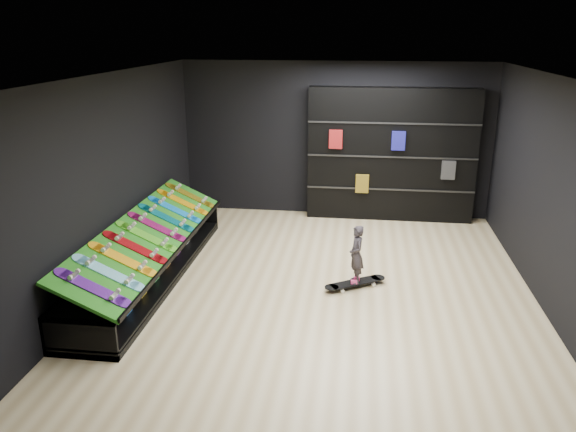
# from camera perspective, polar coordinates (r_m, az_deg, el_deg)

# --- Properties ---
(floor) EXTENTS (6.00, 7.00, 0.01)m
(floor) POSITION_cam_1_polar(r_m,az_deg,el_deg) (8.24, 3.29, -7.20)
(floor) COLOR beige
(floor) RESTS_ON ground
(ceiling) EXTENTS (6.00, 7.00, 0.01)m
(ceiling) POSITION_cam_1_polar(r_m,az_deg,el_deg) (7.45, 3.73, 14.09)
(ceiling) COLOR white
(ceiling) RESTS_ON ground
(wall_back) EXTENTS (6.00, 0.02, 3.00)m
(wall_back) POSITION_cam_1_polar(r_m,az_deg,el_deg) (11.12, 4.82, 7.71)
(wall_back) COLOR black
(wall_back) RESTS_ON ground
(wall_front) EXTENTS (6.00, 0.02, 3.00)m
(wall_front) POSITION_cam_1_polar(r_m,az_deg,el_deg) (4.45, 0.17, -9.18)
(wall_front) COLOR black
(wall_front) RESTS_ON ground
(wall_left) EXTENTS (0.02, 7.00, 3.00)m
(wall_left) POSITION_cam_1_polar(r_m,az_deg,el_deg) (8.45, -17.27, 3.49)
(wall_left) COLOR black
(wall_left) RESTS_ON ground
(wall_right) EXTENTS (0.02, 7.00, 3.00)m
(wall_right) POSITION_cam_1_polar(r_m,az_deg,el_deg) (8.09, 25.22, 1.89)
(wall_right) COLOR black
(wall_right) RESTS_ON ground
(display_rack) EXTENTS (0.90, 4.50, 0.50)m
(display_rack) POSITION_cam_1_polar(r_m,az_deg,el_deg) (8.67, -13.77, -4.56)
(display_rack) COLOR black
(display_rack) RESTS_ON ground
(turf_ramp) EXTENTS (0.92, 4.50, 0.46)m
(turf_ramp) POSITION_cam_1_polar(r_m,az_deg,el_deg) (8.49, -13.69, -1.71)
(turf_ramp) COLOR #196810
(turf_ramp) RESTS_ON display_rack
(back_shelving) EXTENTS (3.18, 0.37, 2.54)m
(back_shelving) POSITION_cam_1_polar(r_m,az_deg,el_deg) (10.99, 10.43, 6.12)
(back_shelving) COLOR black
(back_shelving) RESTS_ON ground
(floor_skateboard) EXTENTS (0.95, 0.71, 0.09)m
(floor_skateboard) POSITION_cam_1_polar(r_m,az_deg,el_deg) (8.25, 6.84, -6.94)
(floor_skateboard) COLOR black
(floor_skateboard) RESTS_ON ground
(child) EXTENTS (0.18, 0.22, 0.51)m
(child) POSITION_cam_1_polar(r_m,az_deg,el_deg) (8.12, 6.92, -5.00)
(child) COLOR black
(child) RESTS_ON floor_skateboard
(display_board_0) EXTENTS (0.93, 0.22, 0.50)m
(display_board_0) POSITION_cam_1_polar(r_m,az_deg,el_deg) (6.88, -19.19, -6.90)
(display_board_0) COLOR purple
(display_board_0) RESTS_ON turf_ramp
(display_board_1) EXTENTS (0.93, 0.22, 0.50)m
(display_board_1) POSITION_cam_1_polar(r_m,az_deg,el_deg) (7.22, -17.74, -5.51)
(display_board_1) COLOR #0CB2E5
(display_board_1) RESTS_ON turf_ramp
(display_board_2) EXTENTS (0.93, 0.22, 0.50)m
(display_board_2) POSITION_cam_1_polar(r_m,az_deg,el_deg) (7.57, -16.42, -4.25)
(display_board_2) COLOR orange
(display_board_2) RESTS_ON turf_ramp
(display_board_3) EXTENTS (0.93, 0.22, 0.50)m
(display_board_3) POSITION_cam_1_polar(r_m,az_deg,el_deg) (7.93, -15.23, -3.09)
(display_board_3) COLOR red
(display_board_3) RESTS_ON turf_ramp
(display_board_4) EXTENTS (0.93, 0.22, 0.50)m
(display_board_4) POSITION_cam_1_polar(r_m,az_deg,el_deg) (8.29, -14.14, -2.04)
(display_board_4) COLOR green
(display_board_4) RESTS_ON turf_ramp
(display_board_5) EXTENTS (0.93, 0.22, 0.50)m
(display_board_5) POSITION_cam_1_polar(r_m,az_deg,el_deg) (8.66, -13.14, -1.07)
(display_board_5) COLOR #E5198C
(display_board_5) RESTS_ON turf_ramp
(display_board_6) EXTENTS (0.93, 0.22, 0.50)m
(display_board_6) POSITION_cam_1_polar(r_m,az_deg,el_deg) (9.04, -12.23, -0.19)
(display_board_6) COLOR #0C8C99
(display_board_6) RESTS_ON turf_ramp
(display_board_7) EXTENTS (0.93, 0.22, 0.50)m
(display_board_7) POSITION_cam_1_polar(r_m,az_deg,el_deg) (9.41, -11.39, 0.63)
(display_board_7) COLOR blue
(display_board_7) RESTS_ON turf_ramp
(display_board_8) EXTENTS (0.93, 0.22, 0.50)m
(display_board_8) POSITION_cam_1_polar(r_m,az_deg,el_deg) (9.79, -10.61, 1.38)
(display_board_8) COLOR yellow
(display_board_8) RESTS_ON turf_ramp
(display_board_9) EXTENTS (0.93, 0.22, 0.50)m
(display_board_9) POSITION_cam_1_polar(r_m,az_deg,el_deg) (10.18, -9.90, 2.08)
(display_board_9) COLOR yellow
(display_board_9) RESTS_ON turf_ramp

